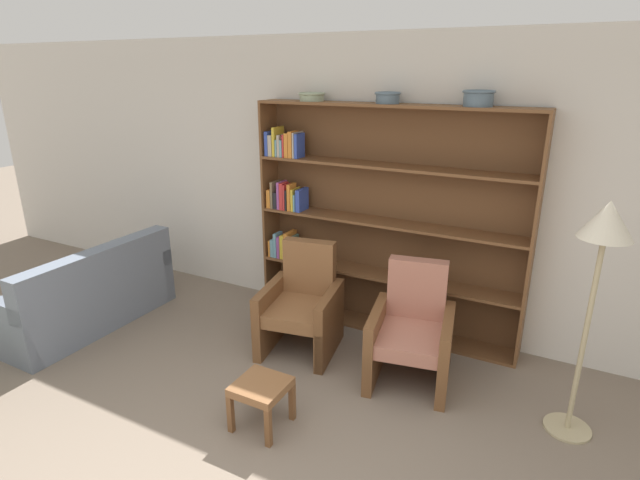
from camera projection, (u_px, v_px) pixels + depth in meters
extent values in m
cube|color=silver|center=(408.00, 190.00, 4.61)|extent=(12.00, 0.06, 2.75)
cube|color=brown|center=(271.00, 207.00, 5.17)|extent=(0.02, 0.30, 2.15)
cube|color=brown|center=(533.00, 245.00, 4.05)|extent=(0.02, 0.30, 2.15)
cube|color=brown|center=(391.00, 105.00, 4.26)|extent=(2.51, 0.30, 0.03)
cube|color=brown|center=(381.00, 326.00, 4.96)|extent=(2.51, 0.30, 0.03)
cube|color=brown|center=(391.00, 220.00, 4.73)|extent=(2.51, 0.01, 2.15)
cube|color=red|center=(274.00, 295.00, 5.41)|extent=(0.02, 0.13, 0.17)
cube|color=#669EB2|center=(277.00, 295.00, 5.41)|extent=(0.04, 0.17, 0.17)
cube|color=#4C756B|center=(280.00, 293.00, 5.37)|extent=(0.03, 0.15, 0.25)
cube|color=#334CB2|center=(284.00, 294.00, 5.36)|extent=(0.04, 0.17, 0.23)
cube|color=black|center=(287.00, 298.00, 5.34)|extent=(0.03, 0.14, 0.17)
cube|color=#669EB2|center=(291.00, 296.00, 5.33)|extent=(0.02, 0.18, 0.23)
cube|color=#388C47|center=(293.00, 296.00, 5.31)|extent=(0.04, 0.16, 0.23)
cube|color=#7F6B4C|center=(296.00, 300.00, 5.29)|extent=(0.03, 0.14, 0.18)
cube|color=#7F6B4C|center=(300.00, 296.00, 5.28)|extent=(0.04, 0.20, 0.27)
cube|color=red|center=(302.00, 299.00, 5.24)|extent=(0.03, 0.13, 0.24)
cube|color=#994C99|center=(306.00, 302.00, 5.25)|extent=(0.03, 0.16, 0.18)
cube|color=#994C99|center=(309.00, 302.00, 5.23)|extent=(0.02, 0.16, 0.19)
cube|color=#994C99|center=(311.00, 301.00, 5.23)|extent=(0.02, 0.19, 0.22)
cube|color=brown|center=(384.00, 275.00, 4.78)|extent=(2.51, 0.30, 0.02)
cube|color=orange|center=(273.00, 247.00, 5.24)|extent=(0.02, 0.15, 0.17)
cube|color=#669EB2|center=(275.00, 247.00, 5.22)|extent=(0.04, 0.14, 0.19)
cube|color=#669EB2|center=(278.00, 244.00, 5.19)|extent=(0.03, 0.14, 0.26)
cube|color=#994C99|center=(282.00, 246.00, 5.19)|extent=(0.03, 0.18, 0.23)
cube|color=gold|center=(285.00, 246.00, 5.15)|extent=(0.04, 0.14, 0.25)
cube|color=orange|center=(290.00, 245.00, 5.15)|extent=(0.04, 0.19, 0.28)
cube|color=#4C756B|center=(293.00, 247.00, 5.14)|extent=(0.03, 0.19, 0.24)
cube|color=gold|center=(296.00, 251.00, 5.12)|extent=(0.04, 0.16, 0.16)
cube|color=brown|center=(386.00, 223.00, 4.61)|extent=(2.51, 0.30, 0.02)
cube|color=orange|center=(272.00, 198.00, 5.07)|extent=(0.04, 0.17, 0.18)
cube|color=#7F6B4C|center=(276.00, 194.00, 5.04)|extent=(0.02, 0.18, 0.27)
cube|color=black|center=(278.00, 200.00, 5.03)|extent=(0.04, 0.14, 0.17)
cube|color=#994C99|center=(282.00, 195.00, 5.00)|extent=(0.03, 0.17, 0.27)
cube|color=red|center=(284.00, 196.00, 4.97)|extent=(0.04, 0.13, 0.27)
cube|color=red|center=(287.00, 197.00, 4.97)|extent=(0.02, 0.14, 0.25)
cube|color=black|center=(289.00, 200.00, 4.96)|extent=(0.02, 0.13, 0.20)
cube|color=orange|center=(292.00, 197.00, 4.94)|extent=(0.03, 0.14, 0.27)
cube|color=gold|center=(296.00, 199.00, 4.94)|extent=(0.02, 0.16, 0.22)
cube|color=#669EB2|center=(298.00, 202.00, 4.94)|extent=(0.02, 0.18, 0.17)
cube|color=#334CB2|center=(302.00, 200.00, 4.92)|extent=(0.04, 0.19, 0.22)
cube|color=brown|center=(389.00, 166.00, 4.43)|extent=(2.51, 0.30, 0.02)
cube|color=#334CB2|center=(271.00, 143.00, 4.90)|extent=(0.03, 0.19, 0.23)
cube|color=#B2A899|center=(274.00, 145.00, 4.87)|extent=(0.04, 0.16, 0.20)
cube|color=gold|center=(278.00, 141.00, 4.86)|extent=(0.03, 0.19, 0.28)
cube|color=#669EB2|center=(280.00, 148.00, 4.85)|extent=(0.02, 0.16, 0.16)
cube|color=#B2A899|center=(282.00, 146.00, 4.82)|extent=(0.03, 0.15, 0.21)
cube|color=#669EB2|center=(285.00, 148.00, 4.83)|extent=(0.02, 0.17, 0.16)
cube|color=red|center=(286.00, 146.00, 4.79)|extent=(0.02, 0.13, 0.22)
cube|color=orange|center=(289.00, 145.00, 4.78)|extent=(0.04, 0.13, 0.23)
cube|color=orange|center=(293.00, 144.00, 4.76)|extent=(0.04, 0.14, 0.25)
cube|color=#B2A899|center=(298.00, 145.00, 4.77)|extent=(0.02, 0.20, 0.24)
cube|color=#334CB2|center=(299.00, 146.00, 4.74)|extent=(0.03, 0.16, 0.23)
cylinder|color=gray|center=(312.00, 97.00, 4.59)|extent=(0.22, 0.22, 0.07)
torus|color=gray|center=(312.00, 94.00, 4.58)|extent=(0.25, 0.25, 0.02)
cylinder|color=slate|center=(388.00, 98.00, 4.26)|extent=(0.20, 0.20, 0.09)
torus|color=slate|center=(388.00, 93.00, 4.25)|extent=(0.23, 0.23, 0.02)
cylinder|color=slate|center=(478.00, 99.00, 3.92)|extent=(0.23, 0.23, 0.12)
torus|color=slate|center=(479.00, 92.00, 3.91)|extent=(0.25, 0.25, 0.02)
cube|color=slate|center=(84.00, 303.00, 5.00)|extent=(0.82, 1.69, 0.42)
cube|color=slate|center=(99.00, 270.00, 4.72)|extent=(0.19, 1.69, 0.41)
cube|color=slate|center=(4.00, 330.00, 4.32)|extent=(0.81, 0.12, 0.58)
cube|color=slate|center=(143.00, 269.00, 5.63)|extent=(0.81, 0.12, 0.58)
cube|color=#5B4C75|center=(67.00, 279.00, 4.59)|extent=(0.17, 0.36, 0.37)
cube|color=#4C6B4C|center=(111.00, 262.00, 4.99)|extent=(0.17, 0.36, 0.37)
cube|color=brown|center=(320.00, 354.00, 4.16)|extent=(0.08, 0.08, 0.36)
cube|color=brown|center=(257.00, 343.00, 4.32)|extent=(0.08, 0.08, 0.36)
cube|color=brown|center=(339.00, 321.00, 4.71)|extent=(0.08, 0.08, 0.36)
cube|color=brown|center=(283.00, 312.00, 4.87)|extent=(0.08, 0.08, 0.36)
cube|color=brown|center=(300.00, 310.00, 4.45)|extent=(0.59, 0.71, 0.12)
cube|color=brown|center=(310.00, 268.00, 4.60)|extent=(0.49, 0.20, 0.54)
cube|color=brown|center=(330.00, 324.00, 4.40)|extent=(0.20, 0.68, 0.60)
cube|color=brown|center=(271.00, 315.00, 4.56)|extent=(0.20, 0.68, 0.60)
cube|color=brown|center=(442.00, 389.00, 3.71)|extent=(0.08, 0.08, 0.36)
cube|color=brown|center=(367.00, 375.00, 3.87)|extent=(0.08, 0.08, 0.36)
cube|color=brown|center=(447.00, 347.00, 4.26)|extent=(0.08, 0.08, 0.36)
cube|color=brown|center=(381.00, 337.00, 4.42)|extent=(0.08, 0.08, 0.36)
cube|color=#B2705B|center=(411.00, 338.00, 3.99)|extent=(0.59, 0.72, 0.12)
cube|color=#B2705B|center=(417.00, 290.00, 4.15)|extent=(0.49, 0.21, 0.54)
cube|color=brown|center=(445.00, 353.00, 3.95)|extent=(0.20, 0.68, 0.60)
cube|color=brown|center=(376.00, 342.00, 4.10)|extent=(0.20, 0.68, 0.60)
cylinder|color=tan|center=(567.00, 428.00, 3.56)|extent=(0.32, 0.32, 0.02)
cylinder|color=tan|center=(584.00, 339.00, 3.32)|extent=(0.04, 0.04, 1.42)
cone|color=beige|center=(608.00, 220.00, 3.05)|extent=(0.33, 0.33, 0.24)
cube|color=brown|center=(256.00, 389.00, 3.76)|extent=(0.04, 0.04, 0.29)
cube|color=brown|center=(292.00, 402.00, 3.62)|extent=(0.04, 0.04, 0.29)
cube|color=brown|center=(231.00, 414.00, 3.49)|extent=(0.04, 0.04, 0.29)
cube|color=brown|center=(268.00, 428.00, 3.35)|extent=(0.04, 0.04, 0.29)
cube|color=brown|center=(261.00, 387.00, 3.50)|extent=(0.35, 0.35, 0.06)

